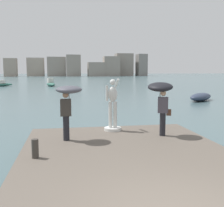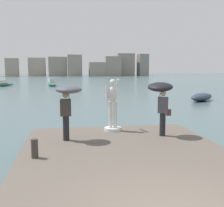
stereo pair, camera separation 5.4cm
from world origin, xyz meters
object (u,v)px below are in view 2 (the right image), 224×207
(onlooker_left, at_px, (68,98))
(mooring_bollard, at_px, (35,148))
(onlooker_right, at_px, (161,94))
(boat_near, at_px, (1,84))
(boat_far, at_px, (202,97))
(statue_white_figure, at_px, (113,109))
(boat_leftward, at_px, (52,84))

(onlooker_left, relative_size, mooring_bollard, 3.60)
(onlooker_left, xyz_separation_m, onlooker_right, (3.47, 0.12, 0.07))
(onlooker_left, height_order, onlooker_right, onlooker_right)
(onlooker_right, relative_size, boat_near, 0.46)
(onlooker_right, bearing_deg, boat_near, 110.12)
(onlooker_left, distance_m, boat_far, 18.99)
(onlooker_left, distance_m, boat_near, 43.49)
(mooring_bollard, xyz_separation_m, boat_near, (-10.84, 43.67, -0.28))
(mooring_bollard, height_order, boat_near, boat_near)
(onlooker_left, relative_size, onlooker_right, 0.94)
(boat_near, bearing_deg, statue_white_figure, -71.42)
(boat_near, bearing_deg, onlooker_left, -74.24)
(mooring_bollard, distance_m, boat_leftward, 43.22)
(boat_near, height_order, boat_far, boat_near)
(onlooker_right, xyz_separation_m, mooring_bollard, (-4.43, -1.97, -1.32))
(onlooker_right, xyz_separation_m, boat_far, (9.10, 14.02, -1.62))
(statue_white_figure, distance_m, mooring_bollard, 4.23)
(mooring_bollard, relative_size, boat_far, 0.15)
(onlooker_right, height_order, boat_near, onlooker_right)
(onlooker_left, height_order, boat_leftward, onlooker_left)
(statue_white_figure, bearing_deg, onlooker_left, -144.89)
(mooring_bollard, height_order, boat_far, mooring_bollard)
(statue_white_figure, relative_size, mooring_bollard, 3.96)
(boat_near, height_order, boat_leftward, boat_leftward)
(statue_white_figure, bearing_deg, mooring_bollard, -131.66)
(boat_near, bearing_deg, boat_leftward, -3.13)
(mooring_bollard, bearing_deg, onlooker_left, 62.50)
(onlooker_left, bearing_deg, boat_far, 48.38)
(mooring_bollard, bearing_deg, boat_near, 103.94)
(onlooker_right, bearing_deg, mooring_bollard, -156.02)
(statue_white_figure, xyz_separation_m, mooring_bollard, (-2.78, -3.13, -0.63))
(onlooker_right, relative_size, boat_leftward, 0.50)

